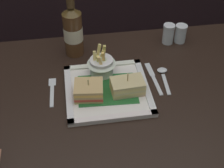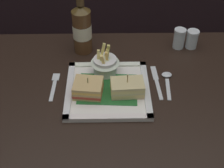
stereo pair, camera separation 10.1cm
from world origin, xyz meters
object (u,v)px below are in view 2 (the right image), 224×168
(square_plate, at_px, (108,90))
(sandwich_half_right, at_px, (127,88))
(pepper_shaker, at_px, (192,40))
(fork, at_px, (54,85))
(knife, at_px, (156,81))
(sandwich_half_left, at_px, (88,89))
(fries_cup, at_px, (105,63))
(beer_bottle, at_px, (82,28))
(spoon, at_px, (167,78))
(salt_shaker, at_px, (179,40))
(dining_table, at_px, (116,126))

(square_plate, bearing_deg, sandwich_half_right, -19.41)
(square_plate, xyz_separation_m, sandwich_half_right, (0.06, -0.02, 0.03))
(pepper_shaker, bearing_deg, square_plate, -142.60)
(fork, distance_m, knife, 0.34)
(square_plate, relative_size, sandwich_half_left, 2.77)
(sandwich_half_right, xyz_separation_m, fries_cup, (-0.07, 0.10, 0.02))
(fork, bearing_deg, beer_bottle, 66.01)
(sandwich_half_left, bearing_deg, beer_bottle, 96.51)
(spoon, bearing_deg, pepper_shaker, 58.11)
(sandwich_half_right, bearing_deg, beer_bottle, 121.08)
(pepper_shaker, bearing_deg, beer_bottle, -178.01)
(spoon, bearing_deg, salt_shaker, 70.04)
(fries_cup, xyz_separation_m, fork, (-0.17, -0.05, -0.05))
(dining_table, relative_size, fork, 9.76)
(spoon, relative_size, pepper_shaker, 1.90)
(sandwich_half_left, distance_m, fork, 0.13)
(square_plate, bearing_deg, pepper_shaker, 37.40)
(knife, bearing_deg, fries_cup, 168.63)
(fries_cup, bearing_deg, sandwich_half_left, -116.94)
(sandwich_half_right, bearing_deg, dining_table, 176.88)
(dining_table, distance_m, beer_bottle, 0.37)
(sandwich_half_left, distance_m, pepper_shaker, 0.46)
(knife, bearing_deg, sandwich_half_left, -162.83)
(knife, distance_m, salt_shaker, 0.22)
(spoon, xyz_separation_m, salt_shaker, (0.07, 0.19, 0.03))
(sandwich_half_right, bearing_deg, sandwich_half_left, -180.00)
(sandwich_half_left, bearing_deg, spoon, 16.19)
(sandwich_half_left, height_order, pepper_shaker, sandwich_half_left)
(sandwich_half_left, relative_size, pepper_shaker, 1.37)
(beer_bottle, relative_size, pepper_shaker, 3.75)
(fork, distance_m, salt_shaker, 0.50)
(fork, bearing_deg, dining_table, -14.31)
(pepper_shaker, bearing_deg, knife, -128.30)
(square_plate, relative_size, spoon, 2.00)
(fork, bearing_deg, spoon, 3.34)
(spoon, height_order, pepper_shaker, pepper_shaker)
(fries_cup, relative_size, knife, 0.64)
(dining_table, height_order, square_plate, square_plate)
(sandwich_half_right, relative_size, salt_shaker, 1.37)
(dining_table, height_order, spoon, spoon)
(fork, height_order, spoon, spoon)
(sandwich_half_right, distance_m, fries_cup, 0.13)
(sandwich_half_left, height_order, sandwich_half_right, sandwich_half_right)
(beer_bottle, height_order, salt_shaker, beer_bottle)
(sandwich_half_right, height_order, beer_bottle, beer_bottle)
(dining_table, xyz_separation_m, pepper_shaker, (0.29, 0.26, 0.18))
(fries_cup, xyz_separation_m, pepper_shaker, (0.33, 0.16, -0.02))
(fork, relative_size, pepper_shaker, 1.91)
(beer_bottle, bearing_deg, pepper_shaker, 1.99)
(fries_cup, distance_m, beer_bottle, 0.17)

